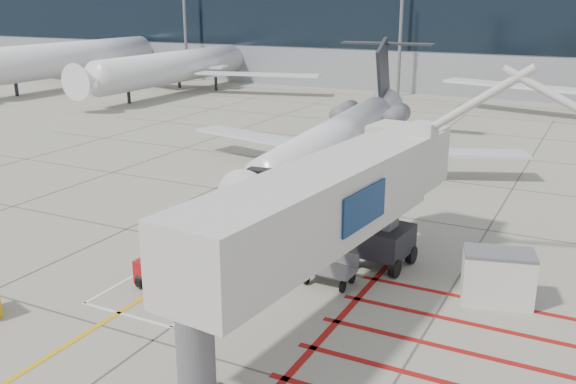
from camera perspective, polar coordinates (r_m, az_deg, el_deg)
The scene contains 10 objects.
ground_plane at distance 25.34m, azimuth -6.25°, elevation -8.96°, with size 260.00×260.00×0.00m, color gray.
regional_jet at distance 37.97m, azimuth 3.16°, elevation 6.14°, with size 23.80×30.01×7.87m, color silver, non-canonical shape.
jet_bridge at distance 21.89m, azimuth 2.36°, elevation -2.73°, with size 8.68×18.32×7.33m, color beige, non-canonical shape.
pushback_tug at distance 25.83m, azimuth -10.40°, elevation -6.85°, with size 2.50×1.56×1.46m, color #AC1015, non-canonical shape.
baggage_cart at distance 25.82m, azimuth 3.71°, elevation -6.85°, with size 1.99×1.26×1.26m, color slate, non-canonical shape.
ground_power_unit at distance 25.39m, azimuth 18.14°, elevation -7.19°, with size 2.55×1.49×2.02m, color silver, non-canonical shape.
cone_nose at distance 31.13m, azimuth -1.83°, elevation -3.34°, with size 0.35×0.35×0.49m, color #FF450D.
cone_side at distance 28.00m, azimuth 5.90°, elevation -5.81°, with size 0.35×0.35×0.48m, color #FF430D.
bg_aircraft_a at distance 90.02m, azimuth -17.19°, elevation 13.20°, with size 37.93×42.15×12.64m, color silver, non-canonical shape.
bg_aircraft_b at distance 80.23m, azimuth -8.97°, elevation 12.79°, with size 33.18×36.86×11.06m, color silver, non-canonical shape.
Camera 1 is at (12.71, -18.95, 11.01)m, focal length 40.00 mm.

